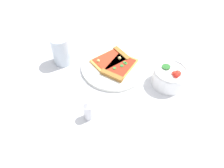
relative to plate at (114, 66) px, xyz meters
The scene contains 8 objects.
ground_plane 0.04m from the plate, 143.37° to the left, with size 2.40×2.40×0.00m, color silver.
plate is the anchor object (origin of this frame).
pizza_slice_near 0.04m from the plate, 59.04° to the right, with size 0.17×0.17×0.02m.
pizza_slice_far 0.03m from the plate, 139.09° to the left, with size 0.14×0.17×0.02m.
salad_bowl 0.23m from the plate, behind, with size 0.13×0.13×0.08m.
soda_glass 0.23m from the plate, ahead, with size 0.08×0.08×0.12m.
paper_napkin 0.30m from the plate, 111.83° to the left, with size 0.11×0.11×0.00m, color white.
pepper_shaker 0.26m from the plate, 83.18° to the left, with size 0.03×0.03×0.08m.
Camera 1 is at (-0.11, 0.64, 0.66)m, focal length 36.18 mm.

